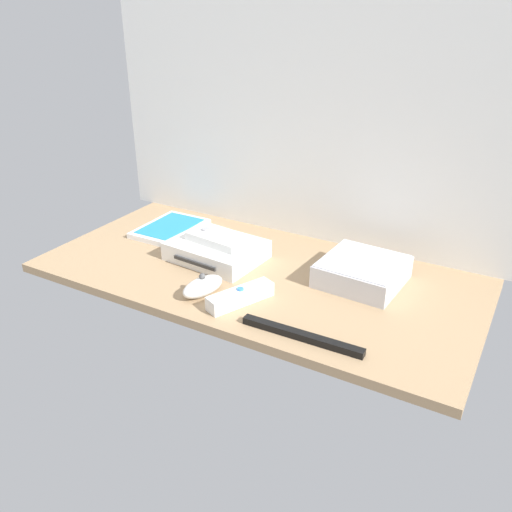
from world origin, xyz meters
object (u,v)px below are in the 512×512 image
Objects in this scene: remote_wand at (240,296)px; sensor_bar at (302,336)px; game_console at (217,250)px; mini_computer at (362,271)px; remote_nunchuk at (203,286)px; game_case at (170,228)px; remote_classic_pad at (218,238)px.

remote_wand reaches higher than sensor_bar.
game_console is 0.92× the size of sensor_bar.
mini_computer is 1.20× the size of remote_wand.
game_console is 2.04× the size of remote_nunchuk.
game_console is at bearing 160.43° from remote_wand.
remote_wand is at bearing -32.71° from game_case.
sensor_bar is at bearing -94.60° from mini_computer.
game_case is (-20.11, 7.77, -1.44)cm from game_console.
mini_computer reaches higher than remote_wand.
game_console reaches higher than sensor_bar.
game_console is at bearing -170.06° from mini_computer.
game_case is 36.16cm from remote_nunchuk.
sensor_bar is (31.67, -20.68, -4.71)cm from remote_classic_pad.
game_case is at bearing 171.62° from remote_wand.
remote_nunchuk is (7.10, -16.01, -0.16)cm from game_console.
remote_nunchuk is 0.71× the size of remote_classic_pad.
remote_nunchuk is 17.98cm from remote_classic_pad.
remote_classic_pad is at bearing 145.89° from sensor_bar.
sensor_bar is (16.48, -5.54, -0.81)cm from remote_wand.
remote_nunchuk is (-8.50, -1.20, 0.53)cm from remote_wand.
mini_computer is at bearing 16.65° from remote_classic_pad.
mini_computer is at bearing 84.43° from sensor_bar.
mini_computer is (34.20, 5.99, 0.44)cm from game_console.
remote_classic_pad reaches higher than game_console.
mini_computer reaches higher than game_case.
sensor_bar is (32.08, -20.35, -1.50)cm from game_console.
mini_computer is 0.94× the size of game_case.
remote_nunchuk is at bearing -60.58° from remote_classic_pad.
remote_nunchuk reaches higher than game_console.
remote_nunchuk reaches higher than remote_wand.
remote_classic_pad is (20.52, -7.44, 4.65)cm from game_case.
remote_nunchuk is at bearing -148.01° from remote_wand.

